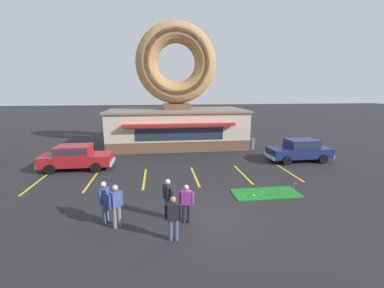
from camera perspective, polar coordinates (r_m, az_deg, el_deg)
ground_plane at (r=11.04m, az=3.70°, el=-15.70°), size 160.00×160.00×0.00m
donut_shop_building at (r=23.63m, az=-3.40°, el=8.63°), size 12.30×6.75×10.96m
putting_mat at (r=13.67m, az=16.09°, el=-10.46°), size 3.34×1.48×0.03m
mini_donut_near_left at (r=13.55m, az=17.39°, el=-10.58°), size 0.13×0.13×0.04m
mini_donut_near_right at (r=13.02m, az=11.26°, el=-11.21°), size 0.13×0.13×0.04m
mini_donut_mid_left at (r=13.69m, az=15.31°, el=-10.23°), size 0.13×0.13×0.04m
mini_donut_mid_centre at (r=13.19m, az=13.52°, el=-11.00°), size 0.13×0.13×0.04m
golf_ball at (r=13.38m, az=14.76°, el=-10.71°), size 0.04×0.04×0.04m
putting_flag_pin at (r=14.06m, az=21.88°, el=-8.39°), size 0.13×0.01×0.55m
car_navy at (r=20.22m, az=22.83°, el=-1.09°), size 4.58×2.02×1.60m
car_red at (r=18.33m, az=-24.40°, el=-2.51°), size 4.56×1.98×1.60m
pedestrian_blue_sweater_man at (r=10.57m, az=-5.40°, el=-11.55°), size 0.40×0.53×1.65m
pedestrian_hooded_kid at (r=10.25m, az=-16.54°, el=-12.65°), size 0.47×0.43×1.69m
pedestrian_leather_jacket_man at (r=10.22m, az=-1.27°, el=-12.76°), size 0.59×0.31×1.55m
pedestrian_clipboard_woman at (r=10.77m, az=-18.87°, el=-11.64°), size 0.37×0.55×1.67m
pedestrian_beanie_man at (r=9.10m, az=-4.21°, el=-15.76°), size 0.59×0.27×1.62m
trash_bin at (r=22.94m, az=12.99°, el=0.06°), size 0.57×0.57×0.97m
parking_stripe_far_left at (r=16.93m, az=-31.39°, el=-7.44°), size 0.12×3.60×0.01m
parking_stripe_left at (r=15.94m, az=-21.41°, el=-7.61°), size 0.12×3.60×0.01m
parking_stripe_mid_left at (r=15.48m, az=-10.49°, el=-7.53°), size 0.12×3.60×0.01m
parking_stripe_centre at (r=15.60m, az=0.66°, el=-7.18°), size 0.12×3.60×0.01m
parking_stripe_mid_right at (r=16.27m, az=11.25°, el=-6.59°), size 0.12×3.60×0.01m
parking_stripe_right at (r=17.45m, az=20.68°, el=-5.88°), size 0.12×3.60×0.01m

